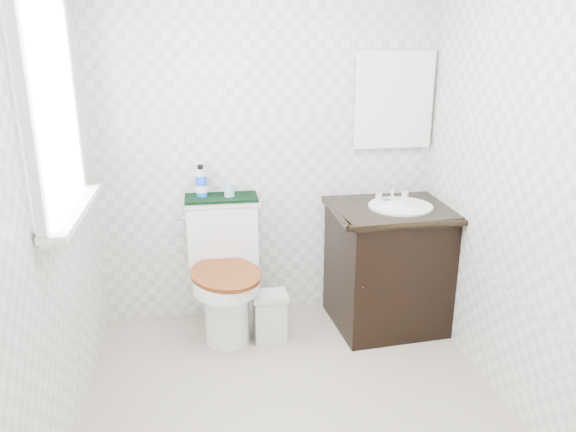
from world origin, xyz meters
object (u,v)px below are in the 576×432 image
object	(u,v)px
mouthwash_bottle	(201,182)
cup	(229,190)
trash_bin	(270,316)
vanity	(391,262)
toilet	(225,277)

from	to	relation	value
mouthwash_bottle	cup	distance (m)	0.18
trash_bin	cup	size ratio (longest dim) A/B	3.85
vanity	cup	bearing A→B (deg)	169.87
vanity	trash_bin	world-z (taller)	vanity
trash_bin	cup	xyz separation A→B (m)	(-0.22, 0.29, 0.76)
toilet	vanity	bearing A→B (deg)	-3.23
toilet	mouthwash_bottle	size ratio (longest dim) A/B	4.23
vanity	cup	xyz separation A→B (m)	(-1.03, 0.18, 0.48)
toilet	mouthwash_bottle	bearing A→B (deg)	128.40
toilet	cup	distance (m)	0.56
toilet	trash_bin	xyz separation A→B (m)	(0.27, -0.16, -0.21)
toilet	trash_bin	size ratio (longest dim) A/B	2.72
trash_bin	cup	world-z (taller)	cup
vanity	trash_bin	xyz separation A→B (m)	(-0.82, -0.10, -0.27)
trash_bin	toilet	bearing A→B (deg)	148.45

